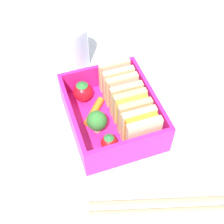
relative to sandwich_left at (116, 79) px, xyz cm
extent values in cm
cube|color=silver|center=(5.30, -2.56, -5.05)|extent=(120.00, 120.00, 2.00)
cube|color=#EE2192|center=(5.30, -2.56, -3.45)|extent=(15.94, 13.20, 1.20)
cube|color=#EE2192|center=(5.30, 3.73, -0.65)|extent=(15.94, 0.60, 4.40)
cube|color=#EE2192|center=(5.30, -8.86, -0.65)|extent=(15.94, 0.60, 4.40)
cube|color=#EE2192|center=(-2.37, -2.56, -0.65)|extent=(0.60, 12.00, 4.40)
cube|color=#EE2192|center=(12.98, -2.56, -0.65)|extent=(0.60, 12.00, 4.40)
cube|color=beige|center=(-0.99, 0.00, 0.00)|extent=(0.99, 5.13, 5.69)
cube|color=#D87259|center=(0.00, 0.00, 0.00)|extent=(0.99, 4.72, 5.24)
cube|color=beige|center=(0.99, 0.00, 0.00)|extent=(0.99, 5.13, 5.69)
cube|color=#DAC687|center=(2.54, 0.00, 0.00)|extent=(0.99, 5.13, 5.69)
cube|color=#D87259|center=(3.54, 0.00, 0.00)|extent=(0.99, 4.72, 5.24)
cube|color=#DAC687|center=(4.53, 0.00, 0.00)|extent=(0.99, 5.13, 5.69)
cube|color=#D6B57A|center=(6.08, 0.00, 0.00)|extent=(0.99, 5.13, 5.69)
cube|color=yellow|center=(7.07, 0.00, 0.00)|extent=(0.99, 4.72, 5.24)
cube|color=#D6B57A|center=(8.07, 0.00, 0.00)|extent=(0.99, 5.13, 5.69)
cube|color=beige|center=(9.61, 0.00, 0.00)|extent=(0.99, 5.13, 5.69)
cube|color=orange|center=(10.61, 0.00, 0.00)|extent=(0.99, 4.72, 5.24)
cube|color=beige|center=(11.60, 0.00, 0.00)|extent=(0.99, 5.13, 5.69)
sphere|color=red|center=(-0.14, -5.77, -1.26)|extent=(3.18, 3.18, 3.18)
cone|color=#2D7F38|center=(-0.14, -5.77, 0.63)|extent=(1.91, 1.91, 0.60)
cylinder|color=orange|center=(3.55, -4.99, -2.27)|extent=(4.89, 4.45, 1.15)
cylinder|color=#89C562|center=(6.87, -5.50, -2.14)|extent=(1.05, 1.05, 1.41)
sphere|color=#347F34|center=(6.87, -5.50, -0.36)|extent=(3.07, 3.07, 3.07)
sphere|color=red|center=(10.37, -4.76, -1.62)|extent=(2.45, 2.45, 2.45)
cone|color=#2F8442|center=(10.37, -4.76, -0.10)|extent=(1.47, 1.47, 0.60)
cylinder|color=tan|center=(19.99, -0.91, -3.70)|extent=(6.04, 18.42, 0.70)
cylinder|color=tan|center=(21.26, -1.28, -3.70)|extent=(6.04, 18.42, 0.70)
cylinder|color=silver|center=(-10.14, -4.76, 0.13)|extent=(5.77, 5.77, 8.35)
camera|label=1|loc=(33.97, -12.40, 36.54)|focal=50.00mm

